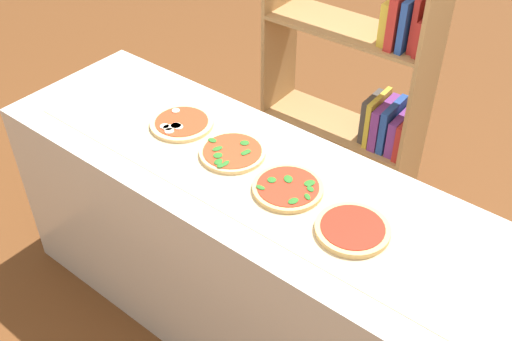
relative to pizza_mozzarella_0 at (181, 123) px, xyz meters
The scene contains 8 objects.
ground_plane 1.04m from the pizza_mozzarella_0, ahead, with size 12.00×12.00×0.00m, color brown.
counter 0.66m from the pizza_mozzarella_0, ahead, with size 2.34×0.72×0.92m, color beige.
parchment_paper 0.46m from the pizza_mozzarella_0, ahead, with size 2.02×0.49×0.00m, color tan.
pizza_mozzarella_0 is the anchor object (origin of this frame).
pizza_spinach_1 0.30m from the pizza_mozzarella_0, ahead, with size 0.27×0.27×0.03m.
pizza_spinach_2 0.61m from the pizza_mozzarella_0, ahead, with size 0.27×0.27×0.03m.
pizza_plain_3 0.92m from the pizza_mozzarella_0, ahead, with size 0.26×0.26×0.02m.
bookshelf 0.97m from the pizza_mozzarella_0, 65.36° to the left, with size 0.84×0.32×1.69m.
Camera 1 is at (1.12, -1.41, 2.40)m, focal length 42.51 mm.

